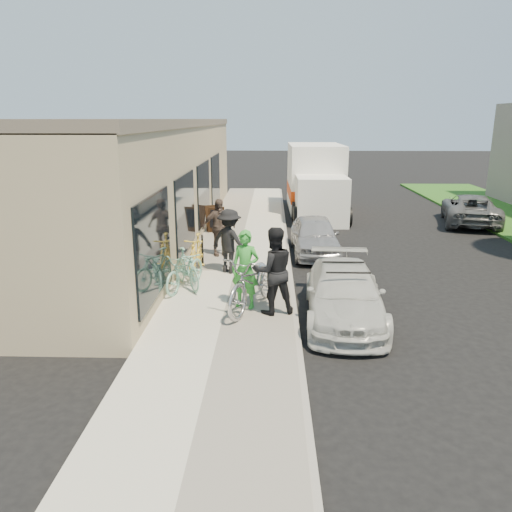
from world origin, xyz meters
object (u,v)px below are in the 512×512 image
object	(u,v)px
sedan_white	(344,294)
far_car_gray	(470,209)
cruiser_bike_b	(185,270)
bystander_a	(230,241)
tandem_bike	(254,281)
man_standing	(273,271)
cruiser_bike_a	(187,268)
woman_rider	(245,269)
sandwich_board	(215,219)
bike_rack	(202,247)
cruiser_bike_c	(196,254)
sedan_silver	(315,236)
moving_truck	(316,184)
bystander_b	(219,227)

from	to	relation	value
sedan_white	far_car_gray	size ratio (longest dim) A/B	0.92
cruiser_bike_b	bystander_a	size ratio (longest dim) A/B	1.03
far_car_gray	tandem_bike	size ratio (longest dim) A/B	1.85
tandem_bike	man_standing	size ratio (longest dim) A/B	1.27
tandem_bike	cruiser_bike_a	xyz separation A→B (m)	(-1.73, 1.41, -0.15)
woman_rider	bystander_a	bearing A→B (deg)	121.21
sandwich_board	bystander_a	xyz separation A→B (m)	(0.97, -5.08, 0.39)
bike_rack	cruiser_bike_c	world-z (taller)	cruiser_bike_c
bystander_a	sedan_white	bearing A→B (deg)	165.65
cruiser_bike_c	bystander_a	distance (m)	0.98
sedan_silver	cruiser_bike_a	distance (m)	5.18
sandwich_board	cruiser_bike_c	world-z (taller)	cruiser_bike_c
bike_rack	far_car_gray	size ratio (longest dim) A/B	0.18
sandwich_board	sedan_silver	size ratio (longest dim) A/B	0.27
moving_truck	bystander_a	size ratio (longest dim) A/B	3.61
woman_rider	cruiser_bike_c	distance (m)	3.00
tandem_bike	moving_truck	bearing A→B (deg)	101.35
bystander_b	woman_rider	bearing A→B (deg)	-97.24
woman_rider	bike_rack	bearing A→B (deg)	131.53
man_standing	sedan_white	bearing A→B (deg)	166.86
sedan_white	bystander_a	distance (m)	3.98
woman_rider	bystander_b	distance (m)	4.52
bystander_a	tandem_bike	bearing A→B (deg)	138.12
far_car_gray	cruiser_bike_a	distance (m)	13.60
bystander_b	bike_rack	bearing A→B (deg)	-132.52
sedan_white	man_standing	xyz separation A→B (m)	(-1.54, -0.06, 0.52)
woman_rider	cruiser_bike_b	distance (m)	2.00
sedan_silver	cruiser_bike_a	world-z (taller)	sedan_silver
far_car_gray	man_standing	size ratio (longest dim) A/B	2.34
cruiser_bike_a	bystander_a	xyz separation A→B (m)	(0.97, 1.29, 0.40)
woman_rider	cruiser_bike_a	world-z (taller)	woman_rider
sedan_white	cruiser_bike_b	distance (m)	3.99
moving_truck	cruiser_bike_a	xyz separation A→B (m)	(-4.12, -11.09, -0.74)
sandwich_board	woman_rider	world-z (taller)	woman_rider
sedan_silver	woman_rider	bearing A→B (deg)	-112.02
sandwich_board	bystander_a	world-z (taller)	bystander_a
moving_truck	bystander_b	world-z (taller)	moving_truck
moving_truck	cruiser_bike_c	xyz separation A→B (m)	(-4.06, -9.83, -0.71)
bystander_a	bystander_b	bearing A→B (deg)	-42.72
sedan_white	moving_truck	bearing A→B (deg)	91.67
bystander_a	bystander_b	size ratio (longest dim) A/B	1.00
man_standing	cruiser_bike_c	world-z (taller)	man_standing
tandem_bike	woman_rider	world-z (taller)	woman_rider
cruiser_bike_c	sedan_silver	bearing A→B (deg)	40.29
cruiser_bike_b	moving_truck	bearing A→B (deg)	88.63
cruiser_bike_b	far_car_gray	bearing A→B (deg)	59.77
cruiser_bike_a	bystander_b	world-z (taller)	bystander_b
bike_rack	bystander_b	world-z (taller)	bystander_b
cruiser_bike_b	bystander_a	distance (m)	1.77
woman_rider	cruiser_bike_c	world-z (taller)	woman_rider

